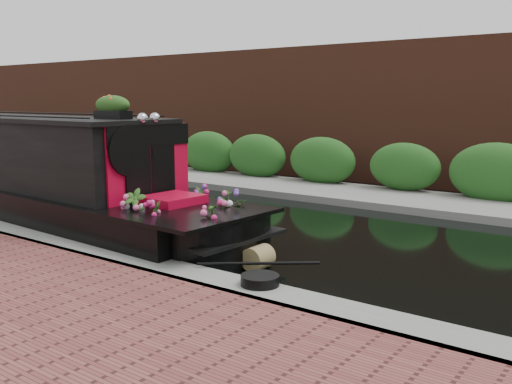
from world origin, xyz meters
The scene contains 8 objects.
ground centered at (0.00, 0.00, 0.00)m, with size 80.00×80.00×0.00m, color black.
near_bank_coping centered at (0.00, -3.30, 0.00)m, with size 40.00×0.60×0.50m, color gray.
far_bank_path centered at (0.00, 4.20, 0.00)m, with size 40.00×2.40×0.34m, color gray.
far_hedge centered at (0.00, 5.10, 0.00)m, with size 40.00×1.10×2.80m, color #22531B.
far_brick_wall centered at (0.00, 7.20, 0.00)m, with size 40.00×1.00×8.00m, color #582C1E.
narrowboat centered at (-3.16, -2.03, 0.80)m, with size 11.51×2.53×2.68m.
rope_fender centered at (2.95, -2.03, 0.17)m, with size 0.35×0.35×0.38m, color olive.
coiled_mooring_rope centered at (3.82, -3.17, 0.31)m, with size 0.46×0.46×0.12m, color black.
Camera 1 is at (7.61, -8.34, 2.40)m, focal length 40.00 mm.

